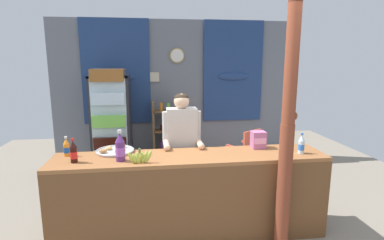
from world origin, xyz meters
TOP-DOWN VIEW (x-y plane):
  - ground_plane at (0.00, 1.25)m, footprint 8.11×8.11m
  - back_wall_curtained at (-0.01, 3.17)m, footprint 4.70×0.22m
  - stall_counter at (-0.09, 0.35)m, footprint 3.02×0.59m
  - timber_post at (0.83, 0.05)m, footprint 0.16×0.14m
  - drink_fridge at (-1.20, 2.55)m, footprint 0.65×0.65m
  - bottle_shelf_rack at (-0.26, 2.85)m, footprint 0.48×0.28m
  - plastic_lawn_chair at (1.07, 2.03)m, footprint 0.61×0.61m
  - shopkeeper at (-0.14, 0.94)m, footprint 0.48×0.42m
  - soda_bottle_grape_soda at (-0.84, 0.37)m, footprint 0.10×0.10m
  - soda_bottle_water at (1.15, 0.37)m, footprint 0.07×0.07m
  - soda_bottle_cola at (-1.31, 0.39)m, footprint 0.07×0.07m
  - soda_bottle_orange_soda at (-1.44, 0.62)m, footprint 0.06×0.06m
  - snack_box_wafer at (0.75, 0.64)m, footprint 0.16×0.14m
  - pastry_tray at (-0.93, 0.70)m, footprint 0.43×0.43m
  - banana_bunch at (-0.64, 0.28)m, footprint 0.27×0.06m

SIDE VIEW (x-z plane):
  - ground_plane at x=0.00m, z-range 0.00..0.00m
  - plastic_lawn_chair at x=1.07m, z-range 0.06..0.92m
  - stall_counter at x=-0.09m, z-range 0.11..1.06m
  - bottle_shelf_rack at x=-0.26m, z-range 0.02..1.28m
  - pastry_tray at x=-0.93m, z-range 0.93..1.00m
  - shopkeeper at x=-0.14m, z-range 0.20..1.79m
  - banana_bunch at x=-0.64m, z-range 0.93..1.09m
  - drink_fridge at x=-1.20m, z-range 0.08..1.94m
  - soda_bottle_orange_soda at x=-1.44m, z-range 0.93..1.15m
  - soda_bottle_water at x=1.15m, z-range 0.93..1.17m
  - snack_box_wafer at x=0.75m, z-range 0.95..1.15m
  - soda_bottle_cola at x=-1.31m, z-range 0.93..1.18m
  - soda_bottle_grape_soda at x=-0.84m, z-range 0.92..1.26m
  - timber_post at x=0.83m, z-range -0.06..2.66m
  - back_wall_curtained at x=-0.01m, z-range 0.05..2.80m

